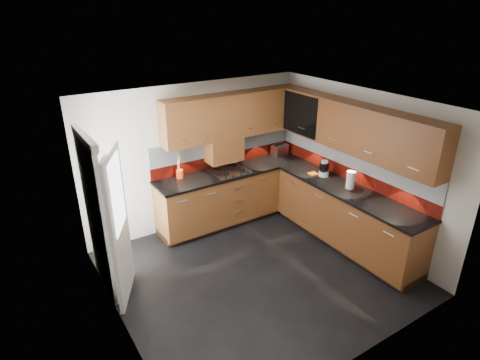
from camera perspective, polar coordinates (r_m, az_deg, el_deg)
room at (r=5.09m, az=2.69°, el=0.62°), size 4.00×3.80×2.64m
base_cabinets at (r=6.65m, az=6.49°, el=-3.80°), size 2.70×3.20×0.95m
countertop at (r=6.42m, az=6.67°, el=-0.06°), size 2.72×3.22×0.04m
backsplash at (r=6.60m, az=7.07°, el=3.32°), size 2.70×3.20×0.54m
upper_cabinets at (r=6.28m, az=7.88°, el=8.23°), size 2.50×3.20×0.72m
extractor_hood at (r=6.68m, az=-2.29°, el=4.36°), size 0.60×0.33×0.40m
glass_cabinet at (r=6.78m, az=9.48°, el=9.54°), size 0.32×0.80×0.66m
back_door at (r=5.26m, az=-18.52°, el=-5.52°), size 0.42×1.19×2.04m
gas_hob at (r=6.66m, az=-1.51°, el=1.32°), size 0.61×0.53×0.05m
utensil_pot at (r=6.46m, az=-8.60°, el=1.05°), size 0.11×0.11×0.41m
toaster at (r=7.40m, az=5.65°, el=4.26°), size 0.31×0.21×0.21m
food_processor at (r=6.59m, az=11.86°, el=1.54°), size 0.16×0.16×0.27m
paper_towel at (r=6.24m, az=15.45°, el=0.01°), size 0.16×0.16×0.27m
orange_cloth at (r=6.67m, az=10.34°, el=0.89°), size 0.15×0.13×0.02m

